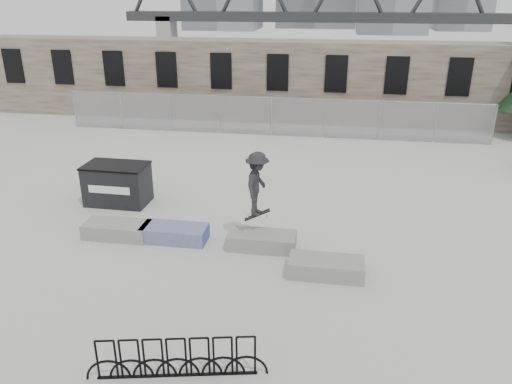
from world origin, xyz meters
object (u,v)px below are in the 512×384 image
(dumpster, at_px, (117,184))
(planter_offset, at_px, (326,267))
(planter_center_left, at_px, (174,233))
(skateboarder, at_px, (257,184))
(planter_center_right, at_px, (262,240))
(planter_far_left, at_px, (117,229))
(bike_rack, at_px, (177,358))

(dumpster, bearing_deg, planter_offset, -25.76)
(planter_center_left, xyz_separation_m, dumpster, (-2.87, 2.48, 0.48))
(skateboarder, bearing_deg, planter_offset, -117.30)
(planter_center_left, xyz_separation_m, planter_offset, (4.64, -1.29, 0.00))
(skateboarder, bearing_deg, planter_center_right, -129.23)
(planter_far_left, height_order, planter_center_right, same)
(bike_rack, bearing_deg, dumpster, 120.46)
(dumpster, bearing_deg, bike_rack, -58.65)
(planter_center_left, height_order, planter_offset, same)
(dumpster, bearing_deg, planter_far_left, -66.50)
(planter_center_right, relative_size, dumpster, 0.90)
(bike_rack, bearing_deg, planter_center_right, 81.42)
(planter_far_left, relative_size, bike_rack, 0.57)
(planter_center_left, distance_m, bike_rack, 5.89)
(planter_far_left, distance_m, planter_center_right, 4.52)
(planter_center_left, height_order, skateboarder, skateboarder)
(bike_rack, bearing_deg, planter_offset, 57.19)
(planter_center_right, xyz_separation_m, planter_offset, (1.93, -1.23, 0.00))
(planter_center_right, relative_size, bike_rack, 0.57)
(planter_center_right, xyz_separation_m, bike_rack, (-0.83, -5.53, 0.18))
(planter_offset, height_order, skateboarder, skateboarder)
(bike_rack, height_order, skateboarder, skateboarder)
(planter_far_left, xyz_separation_m, planter_center_right, (4.52, -0.00, 0.00))
(dumpster, relative_size, bike_rack, 0.63)
(planter_far_left, relative_size, planter_center_right, 1.00)
(skateboarder, bearing_deg, planter_far_left, 98.55)
(planter_center_right, bearing_deg, dumpster, 155.56)
(planter_center_right, height_order, skateboarder, skateboarder)
(planter_offset, distance_m, bike_rack, 5.11)
(dumpster, distance_m, bike_rack, 9.36)
(planter_far_left, relative_size, planter_center_left, 1.00)
(planter_offset, relative_size, bike_rack, 0.57)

